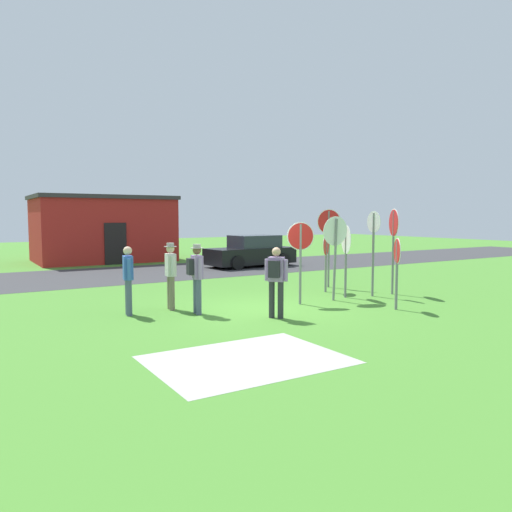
{
  "coord_description": "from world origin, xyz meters",
  "views": [
    {
      "loc": [
        -6.63,
        -10.45,
        2.42
      ],
      "look_at": [
        0.54,
        1.14,
        1.3
      ],
      "focal_mm": 33.95,
      "sensor_mm": 36.0,
      "label": 1
    }
  ],
  "objects_px": {
    "stop_sign_rear_right": "(300,248)",
    "stop_sign_far_back": "(329,233)",
    "stop_sign_center_cluster": "(346,248)",
    "stop_sign_leaning_right": "(335,243)",
    "person_near_signs": "(171,272)",
    "person_in_teal": "(276,277)",
    "stop_sign_low_front": "(373,240)",
    "person_in_dark_shirt": "(128,277)",
    "stop_sign_rear_left": "(393,235)",
    "stop_sign_leaning_left": "(397,262)",
    "person_holding_notes": "(196,274)",
    "stop_sign_nearest": "(326,253)",
    "parked_car_on_street": "(251,252)"
  },
  "relations": [
    {
      "from": "stop_sign_leaning_left",
      "to": "stop_sign_rear_left",
      "type": "height_order",
      "value": "stop_sign_rear_left"
    },
    {
      "from": "stop_sign_rear_right",
      "to": "stop_sign_far_back",
      "type": "relative_size",
      "value": 0.85
    },
    {
      "from": "stop_sign_leaning_left",
      "to": "person_near_signs",
      "type": "xyz_separation_m",
      "value": [
        -4.97,
        3.08,
        -0.27
      ]
    },
    {
      "from": "stop_sign_center_cluster",
      "to": "person_holding_notes",
      "type": "relative_size",
      "value": 1.25
    },
    {
      "from": "parked_car_on_street",
      "to": "person_in_dark_shirt",
      "type": "distance_m",
      "value": 11.96
    },
    {
      "from": "parked_car_on_street",
      "to": "stop_sign_leaning_left",
      "type": "bearing_deg",
      "value": -102.22
    },
    {
      "from": "stop_sign_leaning_right",
      "to": "stop_sign_rear_left",
      "type": "height_order",
      "value": "stop_sign_rear_left"
    },
    {
      "from": "stop_sign_leaning_left",
      "to": "person_in_dark_shirt",
      "type": "bearing_deg",
      "value": 154.22
    },
    {
      "from": "stop_sign_leaning_right",
      "to": "person_in_dark_shirt",
      "type": "height_order",
      "value": "stop_sign_leaning_right"
    },
    {
      "from": "person_in_teal",
      "to": "stop_sign_center_cluster",
      "type": "bearing_deg",
      "value": 21.62
    },
    {
      "from": "stop_sign_leaning_left",
      "to": "stop_sign_far_back",
      "type": "bearing_deg",
      "value": 74.45
    },
    {
      "from": "person_in_dark_shirt",
      "to": "stop_sign_leaning_left",
      "type": "bearing_deg",
      "value": -25.78
    },
    {
      "from": "stop_sign_rear_right",
      "to": "person_near_signs",
      "type": "distance_m",
      "value": 3.56
    },
    {
      "from": "stop_sign_leaning_left",
      "to": "stop_sign_far_back",
      "type": "xyz_separation_m",
      "value": [
        1.12,
        4.01,
        0.6
      ]
    },
    {
      "from": "stop_sign_nearest",
      "to": "parked_car_on_street",
      "type": "bearing_deg",
      "value": 75.45
    },
    {
      "from": "stop_sign_rear_left",
      "to": "person_in_teal",
      "type": "xyz_separation_m",
      "value": [
        -5.09,
        -1.05,
        -0.87
      ]
    },
    {
      "from": "stop_sign_low_front",
      "to": "stop_sign_rear_right",
      "type": "bearing_deg",
      "value": 177.97
    },
    {
      "from": "stop_sign_leaning_left",
      "to": "stop_sign_nearest",
      "type": "xyz_separation_m",
      "value": [
        0.36,
        3.25,
        0.0
      ]
    },
    {
      "from": "stop_sign_rear_right",
      "to": "stop_sign_leaning_left",
      "type": "height_order",
      "value": "stop_sign_rear_right"
    },
    {
      "from": "stop_sign_rear_left",
      "to": "person_holding_notes",
      "type": "distance_m",
      "value": 6.55
    },
    {
      "from": "person_in_teal",
      "to": "stop_sign_far_back",
      "type": "bearing_deg",
      "value": 36.68
    },
    {
      "from": "person_holding_notes",
      "to": "person_in_teal",
      "type": "relative_size",
      "value": 1.03
    },
    {
      "from": "person_near_signs",
      "to": "person_in_dark_shirt",
      "type": "bearing_deg",
      "value": -174.01
    },
    {
      "from": "stop_sign_center_cluster",
      "to": "stop_sign_far_back",
      "type": "relative_size",
      "value": 0.81
    },
    {
      "from": "stop_sign_low_front",
      "to": "stop_sign_nearest",
      "type": "distance_m",
      "value": 1.62
    },
    {
      "from": "stop_sign_leaning_right",
      "to": "stop_sign_leaning_left",
      "type": "bearing_deg",
      "value": -76.07
    },
    {
      "from": "stop_sign_nearest",
      "to": "person_in_dark_shirt",
      "type": "distance_m",
      "value": 6.5
    },
    {
      "from": "stop_sign_rear_left",
      "to": "stop_sign_far_back",
      "type": "height_order",
      "value": "stop_sign_far_back"
    },
    {
      "from": "person_in_dark_shirt",
      "to": "person_in_teal",
      "type": "height_order",
      "value": "same"
    },
    {
      "from": "stop_sign_center_cluster",
      "to": "person_holding_notes",
      "type": "distance_m",
      "value": 4.85
    },
    {
      "from": "person_near_signs",
      "to": "stop_sign_leaning_left",
      "type": "bearing_deg",
      "value": -31.77
    },
    {
      "from": "stop_sign_center_cluster",
      "to": "person_in_dark_shirt",
      "type": "xyz_separation_m",
      "value": [
        -6.3,
        0.84,
        -0.54
      ]
    },
    {
      "from": "stop_sign_center_cluster",
      "to": "person_near_signs",
      "type": "distance_m",
      "value": 5.26
    },
    {
      "from": "parked_car_on_street",
      "to": "stop_sign_rear_left",
      "type": "distance_m",
      "value": 9.58
    },
    {
      "from": "stop_sign_center_cluster",
      "to": "person_holding_notes",
      "type": "xyz_separation_m",
      "value": [
        -4.83,
        0.08,
        -0.48
      ]
    },
    {
      "from": "parked_car_on_street",
      "to": "stop_sign_leaning_right",
      "type": "distance_m",
      "value": 9.91
    },
    {
      "from": "person_in_dark_shirt",
      "to": "person_near_signs",
      "type": "xyz_separation_m",
      "value": [
        1.15,
        0.12,
        0.03
      ]
    },
    {
      "from": "person_holding_notes",
      "to": "stop_sign_rear_left",
      "type": "bearing_deg",
      "value": -3.42
    },
    {
      "from": "stop_sign_leaning_right",
      "to": "person_near_signs",
      "type": "height_order",
      "value": "stop_sign_leaning_right"
    },
    {
      "from": "stop_sign_leaning_left",
      "to": "stop_sign_far_back",
      "type": "distance_m",
      "value": 4.21
    },
    {
      "from": "person_holding_notes",
      "to": "person_in_teal",
      "type": "height_order",
      "value": "person_holding_notes"
    },
    {
      "from": "stop_sign_rear_left",
      "to": "person_holding_notes",
      "type": "xyz_separation_m",
      "value": [
        -6.49,
        0.39,
        -0.84
      ]
    },
    {
      "from": "stop_sign_nearest",
      "to": "person_holding_notes",
      "type": "xyz_separation_m",
      "value": [
        -5.01,
        -1.05,
        -0.25
      ]
    },
    {
      "from": "parked_car_on_street",
      "to": "stop_sign_leaning_left",
      "type": "xyz_separation_m",
      "value": [
        -2.45,
        -11.3,
        0.57
      ]
    },
    {
      "from": "stop_sign_center_cluster",
      "to": "stop_sign_leaning_right",
      "type": "relative_size",
      "value": 0.89
    },
    {
      "from": "stop_sign_rear_right",
      "to": "person_in_teal",
      "type": "distance_m",
      "value": 2.08
    },
    {
      "from": "person_near_signs",
      "to": "person_in_teal",
      "type": "height_order",
      "value": "person_near_signs"
    },
    {
      "from": "stop_sign_far_back",
      "to": "person_near_signs",
      "type": "distance_m",
      "value": 6.22
    },
    {
      "from": "stop_sign_rear_right",
      "to": "person_in_teal",
      "type": "height_order",
      "value": "stop_sign_rear_right"
    },
    {
      "from": "stop_sign_low_front",
      "to": "person_in_dark_shirt",
      "type": "relative_size",
      "value": 1.52
    }
  ]
}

